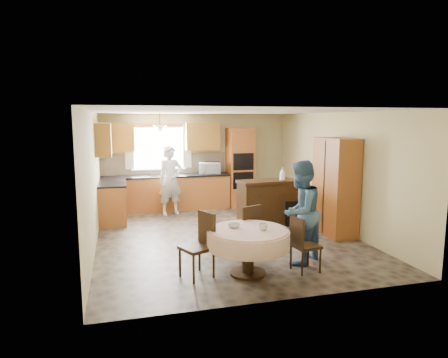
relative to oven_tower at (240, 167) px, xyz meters
The scene contains 36 objects.
floor 3.11m from the oven_tower, 113.15° to the right, with size 5.00×6.00×0.01m, color brown.
ceiling 3.26m from the oven_tower, 113.15° to the right, with size 5.00×6.00×0.01m, color white.
wall_back 1.21m from the oven_tower, 164.91° to the left, with size 5.00×0.02×2.50m, color tan.
wall_front 5.81m from the oven_tower, 101.43° to the right, with size 5.00×0.02×2.50m, color tan.
wall_left 4.54m from the oven_tower, 143.61° to the right, with size 0.02×6.00×2.50m, color tan.
wall_right 3.02m from the oven_tower, 63.35° to the right, with size 0.02×6.00×2.50m, color tan.
window 2.24m from the oven_tower, behind, with size 1.40×0.03×1.10m, color white.
curtain_left 2.97m from the oven_tower, behind, with size 0.22×0.02×1.15m, color white.
curtain_right 1.54m from the oven_tower, behind, with size 0.22×0.02×1.15m, color white.
base_cab_back 2.09m from the oven_tower, behind, with size 3.30×0.60×0.88m, color #C26C33.
counter_back 2.01m from the oven_tower, behind, with size 3.30×0.64×0.04m, color black.
base_cab_left 3.52m from the oven_tower, 165.12° to the right, with size 0.60×1.20×0.88m, color #C26C33.
counter_left 3.47m from the oven_tower, 165.12° to the right, with size 0.64×1.20×0.04m, color black.
backsplash 2.03m from the oven_tower, behind, with size 3.30×0.02×0.55m, color beige.
wall_cab_left 3.31m from the oven_tower, behind, with size 0.85×0.33×0.72m, color #BF842F.
wall_cab_right 1.32m from the oven_tower, behind, with size 0.90×0.33×0.72m, color #BF842F.
wall_cab_side 3.70m from the oven_tower, 165.67° to the right, with size 0.33×1.20×0.72m, color #BF842F.
oven_tower is the anchor object (origin of this frame).
oven_upper 0.37m from the oven_tower, 90.00° to the right, with size 0.56×0.01×0.45m, color black.
oven_lower 0.44m from the oven_tower, 90.00° to the right, with size 0.56×0.01×0.45m, color black.
pendant 2.40m from the oven_tower, behind, with size 0.36×0.36×0.18m, color beige.
sideboard 2.14m from the oven_tower, 89.78° to the right, with size 1.33×0.55×0.95m, color #39230F.
space_heater 2.41m from the oven_tower, 75.95° to the right, with size 0.40×0.28×0.55m, color black.
cupboard 3.29m from the oven_tower, 71.03° to the right, with size 0.52×1.04×1.98m, color #C26C33.
dining_table 4.94m from the oven_tower, 105.77° to the right, with size 1.25×1.25×0.71m.
chair_left 5.06m from the oven_tower, 113.91° to the right, with size 0.56×0.56×0.97m.
chair_back 4.21m from the oven_tower, 105.45° to the right, with size 0.52×0.52×0.93m.
chair_right 4.90m from the oven_tower, 95.86° to the right, with size 0.42×0.42×0.87m.
framed_picture 2.63m from the oven_tower, 59.11° to the right, with size 0.06×0.53×0.44m.
microwave 0.85m from the oven_tower, behind, with size 0.56×0.38×0.31m, color silver.
person_sink 2.03m from the oven_tower, 165.57° to the right, with size 0.62×0.41×1.71m, color silver.
person_dining 4.47m from the oven_tower, 94.50° to the right, with size 0.83×0.64×1.70m, color #3E6088.
bowl_sideboard 2.08m from the oven_tower, 97.92° to the right, with size 0.20×0.20×0.05m, color #B2B2B2.
bottle_sideboard 2.09m from the oven_tower, 80.14° to the right, with size 0.13×0.13×0.33m, color silver.
cup_table 4.96m from the oven_tower, 103.26° to the right, with size 0.13×0.13×0.10m, color #B2B2B2.
bowl_table 4.82m from the oven_tower, 108.32° to the right, with size 0.19×0.19×0.06m, color #B2B2B2.
Camera 1 is at (-2.05, -7.57, 2.35)m, focal length 32.00 mm.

